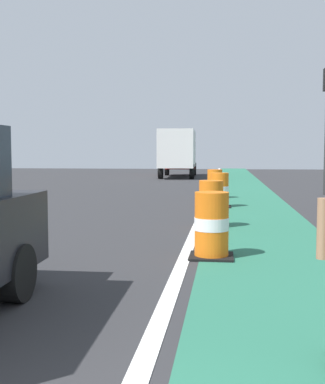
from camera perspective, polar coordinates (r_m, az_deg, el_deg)
The scene contains 7 objects.
bike_lane_strip at distance 13.96m, azimuth 10.66°, elevation -2.64°, with size 2.50×80.00×0.01m, color #286B51.
lane_divider_stripe at distance 13.95m, azimuth 4.49°, elevation -2.58°, with size 0.20×80.00×0.01m, color silver.
traffic_barrel_front at distance 8.24m, azimuth 5.66°, elevation -3.88°, with size 0.73×0.73×1.09m.
traffic_barrel_mid at distance 11.55m, azimuth 5.60°, elevation -1.44°, with size 0.73×0.73×1.09m.
traffic_barrel_back at distance 15.88m, azimuth 6.58°, elevation 0.19°, with size 0.73×0.73×1.09m.
traffic_barrel_far at distance 18.89m, azimuth 6.02°, elevation 0.89°, with size 0.73×0.73×1.09m.
delivery_truck_down_block at distance 34.79m, azimuth 1.83°, elevation 4.76°, with size 2.57×7.67×3.23m.
Camera 1 is at (1.56, -1.83, 1.74)m, focal length 46.43 mm.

